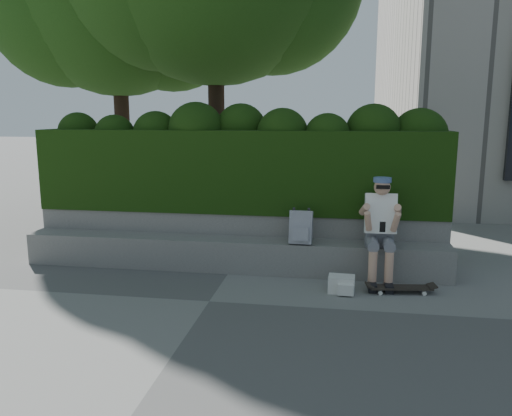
% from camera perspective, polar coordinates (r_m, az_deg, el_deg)
% --- Properties ---
extents(ground, '(80.00, 80.00, 0.00)m').
position_cam_1_polar(ground, '(6.02, -5.36, -10.58)').
color(ground, slate).
rests_on(ground, ground).
extents(bench_ledge, '(6.00, 0.45, 0.45)m').
position_cam_1_polar(bench_ledge, '(7.10, -2.88, -5.30)').
color(bench_ledge, gray).
rests_on(bench_ledge, ground).
extents(planter_wall, '(6.00, 0.50, 0.75)m').
position_cam_1_polar(planter_wall, '(7.51, -2.14, -3.21)').
color(planter_wall, gray).
rests_on(planter_wall, ground).
extents(hedge, '(6.00, 1.00, 1.20)m').
position_cam_1_polar(hedge, '(7.56, -1.86, 4.39)').
color(hedge, black).
rests_on(hedge, planter_wall).
extents(person, '(0.40, 0.76, 1.38)m').
position_cam_1_polar(person, '(6.68, 14.03, -1.97)').
color(person, slate).
rests_on(person, ground).
extents(skateboard, '(0.78, 0.29, 0.08)m').
position_cam_1_polar(skateboard, '(6.49, 16.21, -8.75)').
color(skateboard, black).
rests_on(skateboard, ground).
extents(backpack_plaid, '(0.31, 0.17, 0.45)m').
position_cam_1_polar(backpack_plaid, '(6.76, 5.16, -2.21)').
color(backpack_plaid, '#B0B1B5').
rests_on(backpack_plaid, bench_ledge).
extents(backpack_ground, '(0.33, 0.24, 0.21)m').
position_cam_1_polar(backpack_ground, '(6.34, 9.74, -8.57)').
color(backpack_ground, silver).
rests_on(backpack_ground, ground).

